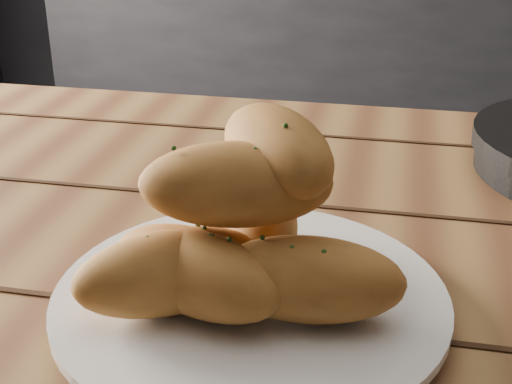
% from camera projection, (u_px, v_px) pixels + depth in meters
% --- Properties ---
extents(counter, '(2.80, 0.60, 0.90)m').
position_uv_depth(counter, '(410.00, 33.00, 2.82)').
color(counter, black).
rests_on(counter, ground).
extents(table, '(1.42, 0.87, 0.75)m').
position_uv_depth(table, '(454.00, 374.00, 0.63)').
color(table, olive).
rests_on(table, ground).
extents(plate, '(0.29, 0.29, 0.02)m').
position_uv_depth(plate, '(251.00, 301.00, 0.53)').
color(plate, white).
rests_on(plate, table).
extents(bread_rolls, '(0.24, 0.21, 0.13)m').
position_uv_depth(bread_rolls, '(240.00, 231.00, 0.50)').
color(bread_rolls, '#BB7C34').
rests_on(bread_rolls, plate).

